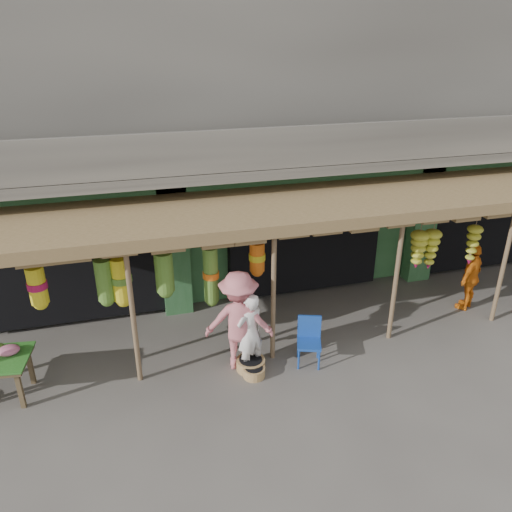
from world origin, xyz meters
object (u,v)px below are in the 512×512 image
object	(u,v)px
person_vendor	(471,277)
person_shopper	(239,321)
blue_chair	(309,338)
person_front	(250,332)

from	to	relation	value
person_vendor	person_shopper	size ratio (longest dim) A/B	0.81
blue_chair	person_shopper	distance (m)	1.38
person_vendor	person_shopper	world-z (taller)	person_shopper
blue_chair	person_front	distance (m)	1.15
blue_chair	person_shopper	size ratio (longest dim) A/B	0.48
person_shopper	person_vendor	bearing A→B (deg)	-156.99
person_front	person_vendor	xyz separation A→B (m)	(5.29, 0.83, 0.00)
person_vendor	blue_chair	bearing A→B (deg)	-18.59
blue_chair	person_vendor	distance (m)	4.28
blue_chair	person_vendor	xyz separation A→B (m)	(4.17, 0.92, 0.27)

